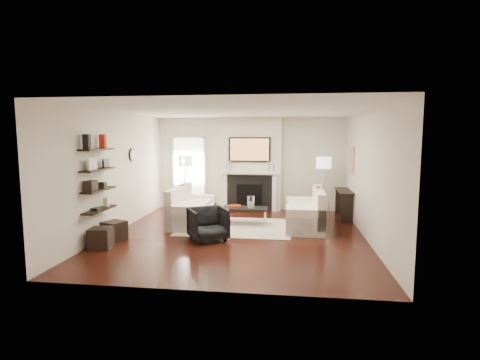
# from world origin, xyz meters

# --- Properties ---
(room_envelope) EXTENTS (6.00, 6.00, 6.00)m
(room_envelope) POSITION_xyz_m (0.00, 0.00, 1.35)
(room_envelope) COLOR black
(room_envelope) RESTS_ON ground
(chimney_breast) EXTENTS (1.80, 0.25, 2.70)m
(chimney_breast) POSITION_xyz_m (0.00, 2.88, 1.35)
(chimney_breast) COLOR silver
(chimney_breast) RESTS_ON floor
(fireplace_surround) EXTENTS (1.30, 0.02, 1.04)m
(fireplace_surround) POSITION_xyz_m (0.00, 2.74, 0.52)
(fireplace_surround) COLOR black
(fireplace_surround) RESTS_ON floor
(firebox) EXTENTS (0.75, 0.02, 0.65)m
(firebox) POSITION_xyz_m (0.00, 2.73, 0.45)
(firebox) COLOR black
(firebox) RESTS_ON floor
(mantel_pilaster_l) EXTENTS (0.12, 0.08, 1.10)m
(mantel_pilaster_l) POSITION_xyz_m (-0.72, 2.71, 0.55)
(mantel_pilaster_l) COLOR white
(mantel_pilaster_l) RESTS_ON floor
(mantel_pilaster_r) EXTENTS (0.12, 0.08, 1.10)m
(mantel_pilaster_r) POSITION_xyz_m (0.72, 2.71, 0.55)
(mantel_pilaster_r) COLOR white
(mantel_pilaster_r) RESTS_ON floor
(mantel_shelf) EXTENTS (1.70, 0.18, 0.07)m
(mantel_shelf) POSITION_xyz_m (0.00, 2.69, 1.12)
(mantel_shelf) COLOR white
(mantel_shelf) RESTS_ON chimney_breast
(tv_body) EXTENTS (1.20, 0.06, 0.70)m
(tv_body) POSITION_xyz_m (0.00, 2.71, 1.78)
(tv_body) COLOR black
(tv_body) RESTS_ON chimney_breast
(tv_screen) EXTENTS (1.10, 0.00, 0.62)m
(tv_screen) POSITION_xyz_m (0.00, 2.68, 1.78)
(tv_screen) COLOR #BF723F
(tv_screen) RESTS_ON tv_body
(candlestick_l_tall) EXTENTS (0.04, 0.04, 0.30)m
(candlestick_l_tall) POSITION_xyz_m (-0.55, 2.70, 1.30)
(candlestick_l_tall) COLOR silver
(candlestick_l_tall) RESTS_ON mantel_shelf
(candlestick_l_short) EXTENTS (0.04, 0.04, 0.24)m
(candlestick_l_short) POSITION_xyz_m (-0.68, 2.70, 1.27)
(candlestick_l_short) COLOR silver
(candlestick_l_short) RESTS_ON mantel_shelf
(candlestick_r_tall) EXTENTS (0.04, 0.04, 0.30)m
(candlestick_r_tall) POSITION_xyz_m (0.55, 2.70, 1.30)
(candlestick_r_tall) COLOR silver
(candlestick_r_tall) RESTS_ON mantel_shelf
(candlestick_r_short) EXTENTS (0.04, 0.04, 0.24)m
(candlestick_r_short) POSITION_xyz_m (0.68, 2.70, 1.27)
(candlestick_r_short) COLOR silver
(candlestick_r_short) RESTS_ON mantel_shelf
(hallway_panel) EXTENTS (0.90, 0.02, 2.10)m
(hallway_panel) POSITION_xyz_m (-1.85, 2.98, 1.05)
(hallway_panel) COLOR white
(hallway_panel) RESTS_ON floor
(door_trim_l) EXTENTS (0.06, 0.06, 2.16)m
(door_trim_l) POSITION_xyz_m (-2.33, 2.96, 1.05)
(door_trim_l) COLOR white
(door_trim_l) RESTS_ON floor
(door_trim_r) EXTENTS (0.06, 0.06, 2.16)m
(door_trim_r) POSITION_xyz_m (-1.37, 2.96, 1.05)
(door_trim_r) COLOR white
(door_trim_r) RESTS_ON floor
(door_trim_top) EXTENTS (1.02, 0.06, 0.06)m
(door_trim_top) POSITION_xyz_m (-1.85, 2.96, 2.13)
(door_trim_top) COLOR white
(door_trim_top) RESTS_ON wall_back
(rug) EXTENTS (2.60, 2.00, 0.01)m
(rug) POSITION_xyz_m (-0.12, 0.73, 0.01)
(rug) COLOR #B4A994
(rug) RESTS_ON floor
(loveseat_left_base) EXTENTS (0.85, 1.80, 0.42)m
(loveseat_left_base) POSITION_xyz_m (-1.23, 0.92, 0.21)
(loveseat_left_base) COLOR white
(loveseat_left_base) RESTS_ON floor
(loveseat_left_back) EXTENTS (0.18, 1.80, 0.80)m
(loveseat_left_back) POSITION_xyz_m (-1.56, 0.92, 0.53)
(loveseat_left_back) COLOR white
(loveseat_left_back) RESTS_ON floor
(loveseat_left_arm_n) EXTENTS (0.85, 0.18, 0.60)m
(loveseat_left_arm_n) POSITION_xyz_m (-1.23, 0.11, 0.30)
(loveseat_left_arm_n) COLOR white
(loveseat_left_arm_n) RESTS_ON floor
(loveseat_left_arm_s) EXTENTS (0.85, 0.18, 0.60)m
(loveseat_left_arm_s) POSITION_xyz_m (-1.23, 1.73, 0.30)
(loveseat_left_arm_s) COLOR white
(loveseat_left_arm_s) RESTS_ON floor
(loveseat_left_cushion) EXTENTS (0.63, 1.44, 0.10)m
(loveseat_left_cushion) POSITION_xyz_m (-1.18, 0.92, 0.47)
(loveseat_left_cushion) COLOR white
(loveseat_left_cushion) RESTS_ON loveseat_left_base
(pillow_left_orange) EXTENTS (0.10, 0.42, 0.42)m
(pillow_left_orange) POSITION_xyz_m (-1.56, 1.22, 0.73)
(pillow_left_orange) COLOR #A52514
(pillow_left_orange) RESTS_ON loveseat_left_cushion
(pillow_left_charcoal) EXTENTS (0.10, 0.40, 0.40)m
(pillow_left_charcoal) POSITION_xyz_m (-1.56, 0.62, 0.72)
(pillow_left_charcoal) COLOR black
(pillow_left_charcoal) RESTS_ON loveseat_left_cushion
(loveseat_right_base) EXTENTS (0.85, 1.80, 0.42)m
(loveseat_right_base) POSITION_xyz_m (1.49, 0.90, 0.21)
(loveseat_right_base) COLOR white
(loveseat_right_base) RESTS_ON floor
(loveseat_right_back) EXTENTS (0.18, 1.80, 0.80)m
(loveseat_right_back) POSITION_xyz_m (1.83, 0.90, 0.53)
(loveseat_right_back) COLOR white
(loveseat_right_back) RESTS_ON floor
(loveseat_right_arm_n) EXTENTS (0.85, 0.18, 0.60)m
(loveseat_right_arm_n) POSITION_xyz_m (1.49, 0.09, 0.30)
(loveseat_right_arm_n) COLOR white
(loveseat_right_arm_n) RESTS_ON floor
(loveseat_right_arm_s) EXTENTS (0.85, 0.18, 0.60)m
(loveseat_right_arm_s) POSITION_xyz_m (1.49, 1.71, 0.30)
(loveseat_right_arm_s) COLOR white
(loveseat_right_arm_s) RESTS_ON floor
(loveseat_right_cushion) EXTENTS (0.63, 1.44, 0.10)m
(loveseat_right_cushion) POSITION_xyz_m (1.44, 0.90, 0.47)
(loveseat_right_cushion) COLOR white
(loveseat_right_cushion) RESTS_ON loveseat_right_base
(pillow_right_orange) EXTENTS (0.10, 0.42, 0.42)m
(pillow_right_orange) POSITION_xyz_m (1.83, 1.20, 0.73)
(pillow_right_orange) COLOR #A52514
(pillow_right_orange) RESTS_ON loveseat_right_cushion
(pillow_right_charcoal) EXTENTS (0.10, 0.40, 0.40)m
(pillow_right_charcoal) POSITION_xyz_m (1.83, 0.60, 0.72)
(pillow_right_charcoal) COLOR black
(pillow_right_charcoal) RESTS_ON loveseat_right_cushion
(coffee_table) EXTENTS (1.10, 0.55, 0.04)m
(coffee_table) POSITION_xyz_m (0.06, 1.03, 0.40)
(coffee_table) COLOR black
(coffee_table) RESTS_ON floor
(coffee_leg_nw) EXTENTS (0.02, 0.02, 0.38)m
(coffee_leg_nw) POSITION_xyz_m (-0.44, 0.81, 0.19)
(coffee_leg_nw) COLOR silver
(coffee_leg_nw) RESTS_ON floor
(coffee_leg_ne) EXTENTS (0.02, 0.02, 0.38)m
(coffee_leg_ne) POSITION_xyz_m (0.56, 0.81, 0.19)
(coffee_leg_ne) COLOR silver
(coffee_leg_ne) RESTS_ON floor
(coffee_leg_sw) EXTENTS (0.02, 0.02, 0.38)m
(coffee_leg_sw) POSITION_xyz_m (-0.44, 1.25, 0.19)
(coffee_leg_sw) COLOR silver
(coffee_leg_sw) RESTS_ON floor
(coffee_leg_se) EXTENTS (0.02, 0.02, 0.38)m
(coffee_leg_se) POSITION_xyz_m (0.56, 1.25, 0.19)
(coffee_leg_se) COLOR silver
(coffee_leg_se) RESTS_ON floor
(hurricane_glass) EXTENTS (0.17, 0.17, 0.30)m
(hurricane_glass) POSITION_xyz_m (0.21, 1.03, 0.56)
(hurricane_glass) COLOR white
(hurricane_glass) RESTS_ON coffee_table
(hurricane_candle) EXTENTS (0.10, 0.10, 0.15)m
(hurricane_candle) POSITION_xyz_m (0.21, 1.03, 0.50)
(hurricane_candle) COLOR white
(hurricane_candle) RESTS_ON coffee_table
(copper_bowl) EXTENTS (0.32, 0.32, 0.05)m
(copper_bowl) POSITION_xyz_m (-0.19, 1.03, 0.45)
(copper_bowl) COLOR #BA431F
(copper_bowl) RESTS_ON coffee_table
(armchair) EXTENTS (0.97, 0.95, 0.75)m
(armchair) POSITION_xyz_m (-0.54, -0.45, 0.38)
(armchair) COLOR black
(armchair) RESTS_ON floor
(lamp_left_post) EXTENTS (0.02, 0.02, 1.20)m
(lamp_left_post) POSITION_xyz_m (-1.85, 2.55, 0.60)
(lamp_left_post) COLOR silver
(lamp_left_post) RESTS_ON floor
(lamp_left_shade) EXTENTS (0.40, 0.40, 0.30)m
(lamp_left_shade) POSITION_xyz_m (-1.85, 2.55, 1.45)
(lamp_left_shade) COLOR white
(lamp_left_shade) RESTS_ON lamp_left_post
(lamp_left_leg_a) EXTENTS (0.25, 0.02, 1.23)m
(lamp_left_leg_a) POSITION_xyz_m (-1.74, 2.55, 0.60)
(lamp_left_leg_a) COLOR silver
(lamp_left_leg_a) RESTS_ON floor
(lamp_left_leg_b) EXTENTS (0.14, 0.22, 1.23)m
(lamp_left_leg_b) POSITION_xyz_m (-1.91, 2.65, 0.60)
(lamp_left_leg_b) COLOR silver
(lamp_left_leg_b) RESTS_ON floor
(lamp_left_leg_c) EXTENTS (0.14, 0.22, 1.23)m
(lamp_left_leg_c) POSITION_xyz_m (-1.91, 2.46, 0.60)
(lamp_left_leg_c) COLOR silver
(lamp_left_leg_c) RESTS_ON floor
(lamp_right_post) EXTENTS (0.02, 0.02, 1.20)m
(lamp_right_post) POSITION_xyz_m (2.05, 2.31, 0.60)
(lamp_right_post) COLOR silver
(lamp_right_post) RESTS_ON floor
(lamp_right_shade) EXTENTS (0.40, 0.40, 0.30)m
(lamp_right_shade) POSITION_xyz_m (2.05, 2.31, 1.45)
(lamp_right_shade) COLOR white
(lamp_right_shade) RESTS_ON lamp_right_post
(lamp_right_leg_a) EXTENTS (0.25, 0.02, 1.23)m
(lamp_right_leg_a) POSITION_xyz_m (2.16, 2.31, 0.60)
(lamp_right_leg_a) COLOR silver
(lamp_right_leg_a) RESTS_ON floor
(lamp_right_leg_b) EXTENTS (0.14, 0.22, 1.23)m
(lamp_right_leg_b) POSITION_xyz_m (2.00, 2.41, 0.60)
(lamp_right_leg_b) COLOR silver
(lamp_right_leg_b) RESTS_ON floor
(lamp_right_leg_c) EXTENTS (0.14, 0.22, 1.23)m
(lamp_right_leg_c) POSITION_xyz_m (1.99, 2.22, 0.60)
(lamp_right_leg_c) COLOR silver
(lamp_right_leg_c) RESTS_ON floor
(console_top) EXTENTS (0.35, 1.20, 0.04)m
(console_top) POSITION_xyz_m (2.57, 2.05, 0.73)
(console_top) COLOR black
(console_top) RESTS_ON floor
(console_leg_n) EXTENTS (0.30, 0.04, 0.71)m
(console_leg_n) POSITION_xyz_m (2.57, 1.50, 0.35)
(console_leg_n) COLOR black
(console_leg_n) RESTS_ON floor
(console_leg_s) EXTENTS (0.30, 0.04, 0.71)m
(console_leg_s) POSITION_xyz_m (2.57, 2.60, 0.35)
(console_leg_s) COLOR black
(console_leg_s) RESTS_ON floor
(wall_art) EXTENTS (0.03, 0.70, 0.70)m
(wall_art) POSITION_xyz_m (2.73, 2.05, 1.55)
(wall_art) COLOR tan
(wall_art) RESTS_ON wall_right
(shelf_bottom) EXTENTS (0.25, 1.00, 0.03)m
(shelf_bottom) POSITION_xyz_m (-2.62, -1.00, 0.70)
(shelf_bottom) COLOR black
(shelf_bottom) RESTS_ON wall_left
(shelf_lower) EXTENTS (0.25, 1.00, 0.04)m
(shelf_lower) POSITION_xyz_m (-2.62, -1.00, 1.10)
(shelf_lower) COLOR black
(shelf_lower) RESTS_ON wall_left
(shelf_upper) EXTENTS (0.25, 1.00, 0.04)m
(shelf_upper) POSITION_xyz_m (-2.62, -1.00, 1.50)
(shelf_upper) COLOR black
(shelf_upper) RESTS_ON wall_left
(shelf_top) EXTENTS (0.25, 1.00, 0.04)m
(shelf_top) POSITION_xyz_m (-2.62, -1.00, 1.90)
(shelf_top) COLOR black
(shelf_top) RESTS_ON wall_left
(decor_magfile_a) EXTENTS (0.12, 0.10, 0.28)m
(decor_magfile_a) POSITION_xyz_m (-2.62, -1.37, 2.06)
(decor_magfile_a) COLOR black
(decor_magfile_a) RESTS_ON shelf_top
(decor_magfile_b) EXTENTS (0.12, 0.10, 0.28)m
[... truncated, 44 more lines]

